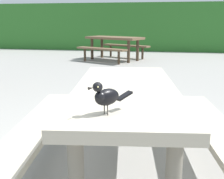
{
  "coord_description": "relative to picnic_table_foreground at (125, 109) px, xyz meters",
  "views": [
    {
      "loc": [
        0.5,
        -1.85,
        1.22
      ],
      "look_at": [
        0.23,
        -0.31,
        0.84
      ],
      "focal_mm": 44.73,
      "sensor_mm": 36.0,
      "label": 1
    }
  ],
  "objects": [
    {
      "name": "hedge_wall",
      "position": [
        -0.24,
        10.66,
        0.42
      ],
      "size": [
        28.0,
        2.09,
        1.96
      ],
      "primitive_type": "cube",
      "color": "#2D6B28",
      "rests_on": "ground"
    },
    {
      "name": "picnic_table_mid_left",
      "position": [
        -1.23,
        6.79,
        0.0
      ],
      "size": [
        2.26,
        2.25,
        0.74
      ],
      "color": "brown",
      "rests_on": "ground"
    },
    {
      "name": "bird_grackle",
      "position": [
        -0.02,
        -0.67,
        0.29
      ],
      "size": [
        0.21,
        0.23,
        0.18
      ],
      "color": "black",
      "rests_on": "picnic_table_foreground"
    },
    {
      "name": "picnic_table_foreground",
      "position": [
        0.0,
        0.0,
        0.0
      ],
      "size": [
        1.88,
        1.91,
        0.74
      ],
      "color": "#B2A893",
      "rests_on": "ground"
    }
  ]
}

